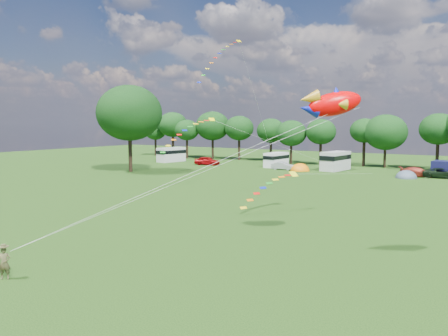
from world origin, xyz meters
The scene contains 18 objects.
ground_plane centered at (0.00, 0.00, 0.00)m, with size 180.00×180.00×0.00m, color black.
tree_line centered at (5.30, 54.99, 6.35)m, with size 102.98×10.98×10.27m.
big_tree centered at (-30.00, 28.00, 9.02)m, with size 10.00×10.00×13.28m.
car_a centered at (-26.10, 43.14, 0.77)m, with size 1.83×4.65×1.55m, color #99070A.
car_b centered at (-11.28, 43.24, 0.62)m, with size 1.32×3.53×1.24m, color #9FA0A6.
car_c centered at (8.53, 44.85, 0.69)m, with size 1.94×4.61×1.38m, color maroon.
car_d centered at (11.56, 45.23, 0.69)m, with size 2.30×5.08×1.38m, color black.
campervan_a centered at (-35.75, 44.80, 1.48)m, with size 3.29×5.94×2.76m.
campervan_b centered at (-14.08, 46.50, 1.33)m, with size 2.63×5.24×2.48m.
campervan_c centered at (-3.95, 47.07, 1.59)m, with size 3.35×6.34×2.97m.
tent_orange centered at (-8.36, 43.27, 0.02)m, with size 3.01×3.30×2.36m.
tent_greyblue centered at (7.44, 42.68, 0.02)m, with size 2.89×3.17×2.15m.
awning_navy centered at (12.06, 46.54, 1.14)m, with size 3.63×2.95×2.27m, color #111137.
kite_flyer centered at (-1.59, -9.20, 0.79)m, with size 0.58×0.38×1.59m, color brown.
fish_kite centered at (9.94, 3.67, 8.62)m, with size 3.62×3.11×2.04m.
streamer_kite_a centered at (-12.13, 26.52, 16.17)m, with size 3.29×5.59×5.75m.
streamer_kite_b centered at (-10.28, 17.48, 6.82)m, with size 4.27×4.74×3.81m.
streamer_kite_c centered at (2.14, 12.50, 2.36)m, with size 3.15×5.06×2.83m.
Camera 1 is at (18.40, -20.71, 7.54)m, focal length 35.00 mm.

